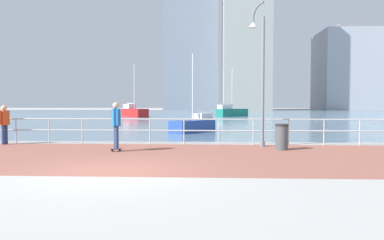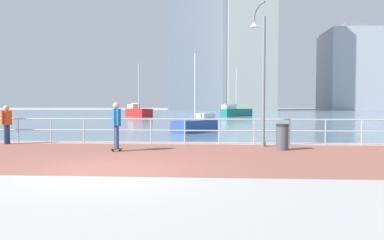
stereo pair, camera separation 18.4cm
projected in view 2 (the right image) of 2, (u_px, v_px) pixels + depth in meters
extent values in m
plane|color=#ADAAA5|center=(196.00, 116.00, 48.78)|extent=(220.00, 220.00, 0.00)
cube|color=#935647|center=(132.00, 156.00, 11.65)|extent=(28.00, 6.74, 0.01)
cube|color=slate|center=(199.00, 114.00, 59.88)|extent=(180.00, 88.00, 0.00)
cylinder|color=#B2BCC1|center=(18.00, 131.00, 15.35)|extent=(0.05, 0.05, 1.02)
cylinder|color=#B2BCC1|center=(51.00, 131.00, 15.26)|extent=(0.05, 0.05, 1.02)
cylinder|color=#B2BCC1|center=(84.00, 131.00, 15.17)|extent=(0.05, 0.05, 1.02)
cylinder|color=#B2BCC1|center=(117.00, 131.00, 15.08)|extent=(0.05, 0.05, 1.02)
cylinder|color=#B2BCC1|center=(151.00, 132.00, 14.99)|extent=(0.05, 0.05, 1.02)
cylinder|color=#B2BCC1|center=(185.00, 132.00, 14.90)|extent=(0.05, 0.05, 1.02)
cylinder|color=#B2BCC1|center=(219.00, 132.00, 14.81)|extent=(0.05, 0.05, 1.02)
cylinder|color=#B2BCC1|center=(254.00, 132.00, 14.72)|extent=(0.05, 0.05, 1.02)
cylinder|color=#B2BCC1|center=(290.00, 132.00, 14.63)|extent=(0.05, 0.05, 1.02)
cylinder|color=#B2BCC1|center=(325.00, 132.00, 14.54)|extent=(0.05, 0.05, 1.02)
cylinder|color=#B2BCC1|center=(362.00, 133.00, 14.45)|extent=(0.05, 0.05, 1.02)
cylinder|color=#B2BCC1|center=(151.00, 119.00, 14.97)|extent=(25.20, 0.06, 0.06)
cylinder|color=#B2BCC1|center=(151.00, 130.00, 14.99)|extent=(25.20, 0.06, 0.06)
cylinder|color=slate|center=(263.00, 144.00, 14.12)|extent=(0.19, 0.19, 0.20)
cylinder|color=slate|center=(264.00, 82.00, 14.02)|extent=(0.12, 0.12, 4.97)
cylinder|color=slate|center=(263.00, 3.00, 13.96)|extent=(0.18, 0.20, 0.11)
cylinder|color=slate|center=(260.00, 5.00, 14.08)|extent=(0.19, 0.20, 0.15)
cylinder|color=slate|center=(258.00, 8.00, 14.19)|extent=(0.18, 0.20, 0.18)
cylinder|color=slate|center=(256.00, 11.00, 14.28)|extent=(0.17, 0.18, 0.19)
cylinder|color=slate|center=(254.00, 15.00, 14.34)|extent=(0.15, 0.15, 0.19)
cylinder|color=slate|center=(254.00, 19.00, 14.36)|extent=(0.12, 0.12, 0.17)
cone|color=silver|center=(254.00, 24.00, 14.37)|extent=(0.36, 0.36, 0.22)
cylinder|color=black|center=(113.00, 151.00, 12.63)|extent=(0.07, 0.06, 0.06)
cylinder|color=black|center=(113.00, 151.00, 12.70)|extent=(0.07, 0.06, 0.06)
cylinder|color=black|center=(120.00, 150.00, 12.74)|extent=(0.07, 0.06, 0.06)
cylinder|color=black|center=(120.00, 150.00, 12.81)|extent=(0.07, 0.06, 0.06)
cube|color=black|center=(117.00, 149.00, 12.72)|extent=(0.40, 0.29, 0.02)
cylinder|color=navy|center=(117.00, 137.00, 12.63)|extent=(0.18, 0.18, 0.80)
cylinder|color=navy|center=(116.00, 137.00, 12.77)|extent=(0.18, 0.18, 0.80)
cube|color=#236BB2|center=(116.00, 117.00, 12.67)|extent=(0.38, 0.41, 0.59)
cylinder|color=#236BB2|center=(118.00, 117.00, 12.46)|extent=(0.12, 0.12, 0.56)
cylinder|color=#236BB2|center=(115.00, 117.00, 12.88)|extent=(0.12, 0.12, 0.56)
sphere|color=#DBAD89|center=(116.00, 105.00, 12.65)|extent=(0.22, 0.22, 0.22)
cylinder|color=navy|center=(8.00, 134.00, 15.10)|extent=(0.15, 0.15, 0.79)
cylinder|color=navy|center=(5.00, 135.00, 14.95)|extent=(0.15, 0.15, 0.79)
cube|color=#D84C1E|center=(7.00, 118.00, 15.00)|extent=(0.31, 0.38, 0.59)
cylinder|color=#D84C1E|center=(11.00, 117.00, 15.22)|extent=(0.11, 0.11, 0.56)
cylinder|color=#D84C1E|center=(2.00, 118.00, 14.77)|extent=(0.11, 0.11, 0.56)
sphere|color=#DBAD89|center=(6.00, 108.00, 14.98)|extent=(0.22, 0.22, 0.22)
cylinder|color=#474C51|center=(282.00, 138.00, 13.05)|extent=(0.44, 0.44, 0.85)
cylinder|color=#262628|center=(282.00, 125.00, 13.03)|extent=(0.46, 0.46, 0.08)
cube|color=#284799|center=(195.00, 126.00, 21.49)|extent=(2.67, 3.27, 0.70)
cube|color=silver|center=(205.00, 116.00, 22.24)|extent=(1.25, 1.37, 0.39)
cylinder|color=silver|center=(195.00, 87.00, 21.39)|extent=(0.08, 0.08, 3.89)
cylinder|color=silver|center=(202.00, 112.00, 22.02)|extent=(0.88, 1.25, 0.06)
cube|color=#B21E1E|center=(139.00, 113.00, 47.44)|extent=(4.20, 4.76, 1.04)
cube|color=silver|center=(134.00, 106.00, 48.61)|extent=(1.92, 2.03, 0.58)
cylinder|color=silver|center=(139.00, 86.00, 47.30)|extent=(0.12, 0.12, 5.80)
cylinder|color=silver|center=(135.00, 103.00, 48.27)|extent=(1.43, 1.78, 0.09)
cube|color=#197266|center=(236.00, 113.00, 49.47)|extent=(4.51, 4.14, 1.00)
cube|color=silver|center=(229.00, 107.00, 48.60)|extent=(1.94, 1.86, 0.56)
cylinder|color=silver|center=(236.00, 88.00, 49.33)|extent=(0.11, 0.11, 5.57)
cylinder|color=silver|center=(231.00, 104.00, 48.81)|extent=(1.66, 1.43, 0.09)
cube|color=#A3A8B2|center=(352.00, 71.00, 103.54)|extent=(15.79, 16.03, 22.01)
cube|color=slate|center=(353.00, 28.00, 103.02)|extent=(6.32, 6.41, 2.00)
cube|color=slate|center=(197.00, 26.00, 103.41)|extent=(14.62, 14.69, 47.37)
cube|color=#939993|center=(250.00, 33.00, 92.26)|extent=(11.35, 15.32, 39.10)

